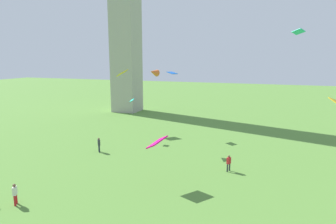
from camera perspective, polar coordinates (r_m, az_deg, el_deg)
name	(u,v)px	position (r m, az deg, el deg)	size (l,w,h in m)	color
person_0	(15,193)	(24.48, -28.04, -13.96)	(0.43, 0.49, 1.62)	red
person_1	(99,144)	(33.98, -13.51, -6.18)	(0.47, 0.50, 1.68)	#1E2333
person_3	(229,162)	(28.20, 11.92, -9.71)	(0.40, 0.48, 1.60)	#2D3338
kite_flying_0	(132,100)	(37.89, -7.14, 2.33)	(0.67, 0.82, 0.42)	#17F0C7
kite_flying_1	(122,73)	(43.01, -9.03, 7.65)	(1.59, 2.04, 1.14)	yellow
kite_flying_2	(298,32)	(32.54, 24.41, 14.28)	(1.31, 1.22, 0.60)	#2EBCB3
kite_flying_3	(154,72)	(34.47, -2.83, 7.86)	(1.22, 1.53, 1.07)	orange
kite_flying_4	(172,73)	(40.19, 0.81, 7.75)	(1.71, 1.62, 0.31)	blue
kite_flying_5	(157,142)	(24.10, -2.20, -5.98)	(1.61, 2.11, 1.06)	#DF087A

